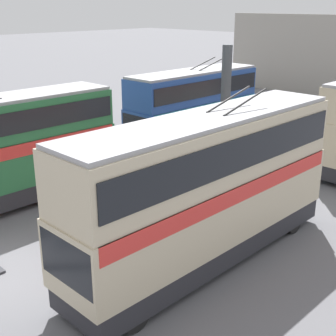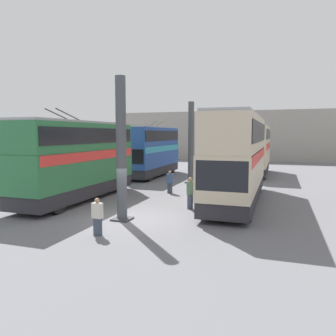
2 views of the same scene
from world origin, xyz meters
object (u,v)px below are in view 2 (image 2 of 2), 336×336
person_aisle_foreground (97,216)px  person_by_left_row (190,192)px  bus_left_near (238,153)px  oil_drum (210,187)px  person_aisle_midway (170,181)px  bus_right_mid (152,148)px  bus_right_near (78,155)px  bus_left_far (255,147)px

person_aisle_foreground → person_by_left_row: bearing=164.1°
bus_left_near → person_by_left_row: size_ratio=6.46×
oil_drum → person_aisle_midway: bearing=112.7°
bus_right_mid → person_aisle_foreground: bus_right_mid is taller
bus_left_near → oil_drum: bearing=38.7°
bus_right_near → bus_left_near: bearing=-75.8°
person_aisle_foreground → bus_left_far: bearing=174.4°
bus_left_near → bus_right_mid: size_ratio=1.21×
bus_left_near → person_aisle_foreground: size_ratio=7.36×
bus_right_mid → person_aisle_foreground: bearing=-165.0°
person_aisle_foreground → person_aisle_midway: size_ratio=0.98×
person_by_left_row → person_aisle_midway: 4.91m
bus_left_far → bus_right_near: 19.17m
bus_right_near → oil_drum: 9.19m
bus_right_mid → person_aisle_foreground: size_ratio=6.11×
bus_right_near → person_by_left_row: bus_right_near is taller
bus_left_near → oil_drum: size_ratio=13.34×
bus_left_near → bus_left_far: bearing=0.0°
bus_left_near → person_aisle_foreground: bus_left_near is taller
oil_drum → person_aisle_foreground: bearing=168.1°
bus_left_far → oil_drum: (-11.54, 2.20, -2.42)m
bus_right_mid → person_aisle_midway: (-8.23, -4.63, -1.93)m
bus_right_near → person_by_left_row: bearing=-90.9°
bus_left_far → person_aisle_midway: bearing=159.1°
person_aisle_midway → bus_right_near: bearing=-44.0°
bus_left_far → person_by_left_row: bus_left_far is taller
bus_right_near → bus_left_far: bearing=-29.5°
bus_left_far → bus_right_mid: 10.42m
bus_right_near → person_aisle_midway: size_ratio=6.42×
person_by_left_row → person_aisle_midway: bearing=-45.6°
person_by_left_row → person_aisle_foreground: bearing=80.9°
bus_right_mid → person_aisle_midway: bearing=-150.6°
bus_left_near → bus_left_far: size_ratio=1.21×
bus_left_far → person_aisle_midway: bus_left_far is taller
bus_left_near → oil_drum: (2.75, 2.20, -2.55)m
person_aisle_foreground → person_by_left_row: size_ratio=0.88×
bus_left_near → bus_right_near: bus_left_near is taller
bus_left_far → oil_drum: bus_left_far is taller
person_by_left_row → person_aisle_midway: (4.17, 2.58, -0.11)m
bus_left_far → person_aisle_foreground: 23.18m
bus_left_near → person_aisle_midway: 5.53m
oil_drum → bus_right_mid: bearing=45.4°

